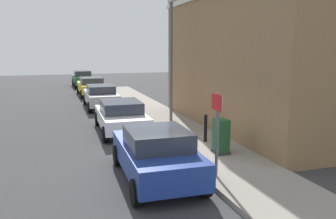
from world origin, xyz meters
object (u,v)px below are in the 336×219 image
object	(u,v)px
utility_cabinet	(221,137)
lamppost	(171,55)
car_white	(121,116)
street_sign	(217,122)
car_silver	(101,96)
bollard_near_cabinet	(206,127)
car_blue	(156,153)
car_green	(82,78)
car_yellow	(91,86)

from	to	relation	value
utility_cabinet	lamppost	distance (m)	6.12
car_white	street_sign	bearing A→B (deg)	-166.37
car_white	street_sign	size ratio (longest dim) A/B	1.86
car_silver	street_sign	world-z (taller)	street_sign
car_white	utility_cabinet	size ratio (longest dim) A/B	3.73
car_white	bollard_near_cabinet	bearing A→B (deg)	-138.77
car_blue	car_white	xyz separation A→B (m)	(0.10, 5.86, -0.04)
car_silver	utility_cabinet	distance (m)	11.40
car_white	bollard_near_cabinet	xyz separation A→B (m)	(2.61, -3.11, -0.02)
street_sign	lamppost	size ratio (longest dim) A/B	0.40
car_green	utility_cabinet	bearing A→B (deg)	-174.09
car_silver	car_yellow	size ratio (longest dim) A/B	0.96
car_silver	car_yellow	distance (m)	5.82
car_yellow	car_white	bearing A→B (deg)	179.34
utility_cabinet	car_blue	bearing A→B (deg)	-154.01
utility_cabinet	bollard_near_cabinet	distance (m)	1.48
car_blue	car_green	world-z (taller)	car_green
car_yellow	bollard_near_cabinet	world-z (taller)	car_yellow
car_blue	utility_cabinet	world-z (taller)	car_blue
car_green	bollard_near_cabinet	size ratio (longest dim) A/B	3.91
car_blue	car_yellow	xyz separation A→B (m)	(0.05, 18.21, -0.02)
car_green	bollard_near_cabinet	distance (m)	22.21
car_blue	lamppost	world-z (taller)	lamppost
car_yellow	street_sign	world-z (taller)	street_sign
bollard_near_cabinet	street_sign	xyz separation A→B (m)	(-1.19, -3.36, 0.96)
car_green	utility_cabinet	xyz separation A→B (m)	(2.72, -23.50, -0.11)
bollard_near_cabinet	lamppost	bearing A→B (deg)	90.09
street_sign	car_silver	bearing A→B (deg)	96.48
bollard_near_cabinet	utility_cabinet	bearing A→B (deg)	-93.87
bollard_near_cabinet	street_sign	distance (m)	3.69
car_white	lamppost	world-z (taller)	lamppost
car_white	bollard_near_cabinet	size ratio (longest dim) A/B	4.13
car_white	car_yellow	xyz separation A→B (m)	(-0.05, 12.35, 0.02)
car_blue	street_sign	bearing A→B (deg)	-110.30
car_yellow	lamppost	world-z (taller)	lamppost
car_yellow	street_sign	bearing A→B (deg)	-176.42
car_yellow	bollard_near_cabinet	bearing A→B (deg)	-171.12
car_silver	bollard_near_cabinet	size ratio (longest dim) A/B	4.11
car_white	lamppost	size ratio (longest dim) A/B	0.75
car_blue	car_silver	bearing A→B (deg)	1.09
car_yellow	car_green	xyz separation A→B (m)	(-0.16, 6.57, 0.05)
car_green	street_sign	distance (m)	25.45
car_silver	utility_cabinet	size ratio (longest dim) A/B	3.71
car_silver	bollard_near_cabinet	world-z (taller)	car_silver
street_sign	car_white	bearing A→B (deg)	102.40
car_white	bollard_near_cabinet	distance (m)	4.06
car_yellow	street_sign	xyz separation A→B (m)	(1.47, -18.81, 0.92)
car_blue	car_white	world-z (taller)	car_blue
car_white	car_yellow	size ratio (longest dim) A/B	0.96
lamppost	utility_cabinet	bearing A→B (deg)	-90.97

